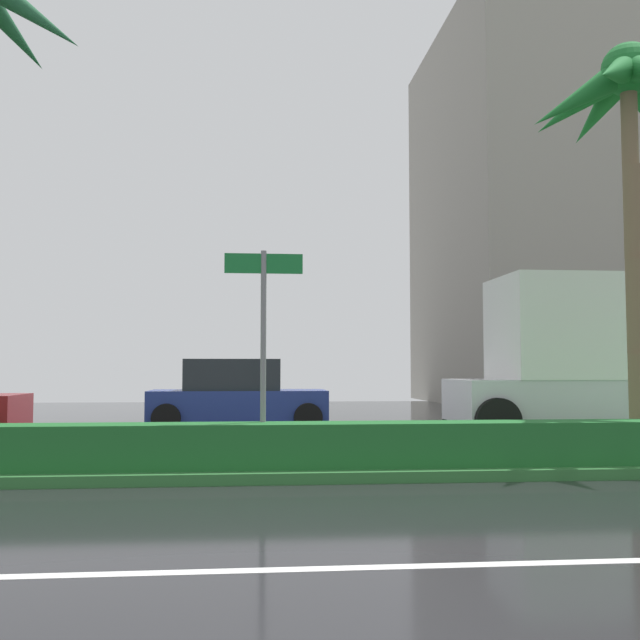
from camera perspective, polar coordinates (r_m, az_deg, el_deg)
name	(u,v)px	position (r m, az deg, el deg)	size (l,w,h in m)	color
ground_plane	(309,460)	(12.78, -0.88, -10.66)	(90.00, 42.00, 0.10)	black
near_lane_divider_stripe	(384,567)	(5.93, 4.91, -18.28)	(81.00, 0.14, 0.01)	white
median_strip	(314,460)	(11.77, -0.48, -10.64)	(85.50, 4.00, 0.15)	#2D6B33
median_hedge	(323,445)	(10.35, 0.21, -9.51)	(76.50, 0.70, 0.60)	#1E6028
palm_tree_centre_left	(630,114)	(14.25, 22.60, 14.30)	(3.68, 3.74, 6.94)	brown
street_name_sign	(263,327)	(10.48, -4.35, -0.51)	(1.10, 0.08, 3.00)	slate
car_in_traffic_second	(236,396)	(18.54, -6.40, -5.76)	(4.30, 2.02, 1.72)	navy
box_truck_lead	(597,366)	(17.18, 20.39, -3.31)	(6.40, 2.64, 3.46)	silver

